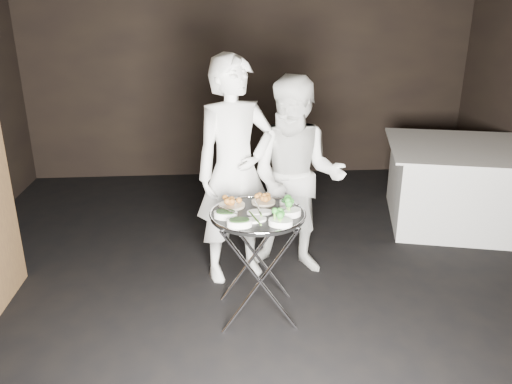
{
  "coord_description": "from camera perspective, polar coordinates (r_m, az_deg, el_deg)",
  "views": [
    {
      "loc": [
        -0.48,
        -3.34,
        2.22
      ],
      "look_at": [
        -0.2,
        0.11,
        0.95
      ],
      "focal_mm": 35.0,
      "sensor_mm": 36.0,
      "label": 1
    }
  ],
  "objects": [
    {
      "name": "waiter_left",
      "position": [
        4.14,
        -2.39,
        2.35
      ],
      "size": [
        0.82,
        0.68,
        1.91
      ],
      "primitive_type": "imported",
      "rotation": [
        0.0,
        0.0,
        0.38
      ],
      "color": "white",
      "rests_on": "floor"
    },
    {
      "name": "asparagus_plate_a",
      "position": [
        3.57,
        0.39,
        -2.23
      ],
      "size": [
        0.19,
        0.11,
        0.04
      ],
      "rotation": [
        0.0,
        0.0,
        0.05
      ],
      "color": "white",
      "rests_on": "serving_tray"
    },
    {
      "name": "greens_bowl",
      "position": [
        3.7,
        3.58,
        -1.21
      ],
      "size": [
        0.11,
        0.11,
        0.07
      ],
      "rotation": [
        0.0,
        0.0,
        0.17
      ],
      "color": "white",
      "rests_on": "serving_tray"
    },
    {
      "name": "spinach_bowl_b",
      "position": [
        3.36,
        -1.91,
        -3.45
      ],
      "size": [
        0.17,
        0.11,
        0.07
      ],
      "rotation": [
        0.0,
        0.0,
        0.01
      ],
      "color": "white",
      "rests_on": "serving_tray"
    },
    {
      "name": "potato_plate_b",
      "position": [
        3.76,
        0.86,
        -0.85
      ],
      "size": [
        0.19,
        0.19,
        0.07
      ],
      "rotation": [
        0.0,
        0.0,
        0.41
      ],
      "color": "beige",
      "rests_on": "serving_tray"
    },
    {
      "name": "broccoli_bowl_b",
      "position": [
        3.38,
        2.83,
        -3.34
      ],
      "size": [
        0.2,
        0.17,
        0.07
      ],
      "rotation": [
        0.0,
        0.0,
        -0.37
      ],
      "color": "white",
      "rests_on": "serving_tray"
    },
    {
      "name": "dining_table",
      "position": [
        5.83,
        22.06,
        0.81
      ],
      "size": [
        1.51,
        1.51,
        0.86
      ],
      "rotation": [
        0.0,
        0.0,
        -0.26
      ],
      "color": "white",
      "rests_on": "floor"
    },
    {
      "name": "waiter_right",
      "position": [
        4.27,
        4.64,
        1.61
      ],
      "size": [
        0.99,
        0.86,
        1.73
      ],
      "primitive_type": "imported",
      "rotation": [
        0.0,
        0.0,
        -0.29
      ],
      "color": "white",
      "rests_on": "floor"
    },
    {
      "name": "tray_stand",
      "position": [
        3.74,
        0.19,
        -7.8
      ],
      "size": [
        0.56,
        0.48,
        0.83
      ],
      "rotation": [
        0.0,
        0.0,
        -0.03
      ],
      "color": "silver",
      "rests_on": "floor"
    },
    {
      "name": "potato_plate_a",
      "position": [
        3.7,
        -2.78,
        -1.2
      ],
      "size": [
        0.19,
        0.19,
        0.07
      ],
      "rotation": [
        0.0,
        0.0,
        -0.3
      ],
      "color": "beige",
      "rests_on": "serving_tray"
    },
    {
      "name": "floor",
      "position": [
        4.05,
        3.03,
        -13.52
      ],
      "size": [
        6.0,
        7.0,
        0.05
      ],
      "primitive_type": "cube",
      "color": "black",
      "rests_on": "ground"
    },
    {
      "name": "broccoli_bowl_a",
      "position": [
        3.54,
        3.78,
        -2.21
      ],
      "size": [
        0.21,
        0.17,
        0.08
      ],
      "rotation": [
        0.0,
        0.0,
        0.27
      ],
      "color": "white",
      "rests_on": "serving_tray"
    },
    {
      "name": "asparagus_plate_b",
      "position": [
        3.44,
        -0.13,
        -3.12
      ],
      "size": [
        0.19,
        0.13,
        0.03
      ],
      "rotation": [
        0.0,
        0.0,
        0.24
      ],
      "color": "white",
      "rests_on": "serving_tray"
    },
    {
      "name": "spinach_bowl_a",
      "position": [
        3.5,
        -3.49,
        -2.49
      ],
      "size": [
        0.19,
        0.14,
        0.07
      ],
      "rotation": [
        0.0,
        0.0,
        -0.23
      ],
      "color": "white",
      "rests_on": "serving_tray"
    },
    {
      "name": "serving_tray",
      "position": [
        3.58,
        0.2,
        -2.59
      ],
      "size": [
        0.7,
        0.7,
        0.04
      ],
      "color": "black",
      "rests_on": "tray_stand"
    },
    {
      "name": "wall_back",
      "position": [
        6.92,
        -0.7,
        14.19
      ],
      "size": [
        6.0,
        0.05,
        3.0
      ],
      "primitive_type": "cube",
      "color": "black",
      "rests_on": "floor"
    },
    {
      "name": "serving_utensils",
      "position": [
        3.62,
        0.37,
        -1.25
      ],
      "size": [
        0.59,
        0.43,
        0.01
      ],
      "color": "silver",
      "rests_on": "serving_tray"
    }
  ]
}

